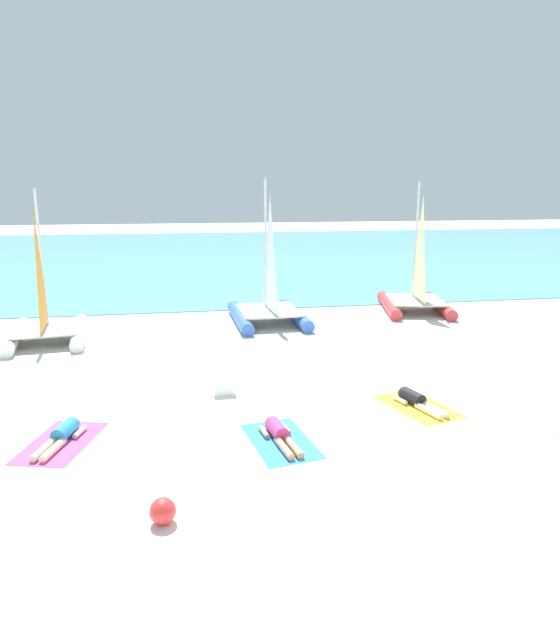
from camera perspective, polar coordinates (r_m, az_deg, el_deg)
name	(u,v)px	position (r m, az deg, el deg)	size (l,w,h in m)	color
ground_plane	(259,324)	(19.67, -2.22, -0.46)	(120.00, 120.00, 0.00)	white
ocean_water	(218,253)	(41.69, -6.43, 6.88)	(120.00, 40.00, 0.05)	#5BB2C1
sailboat_white	(46,320)	(18.85, -23.09, 0.04)	(2.76, 3.89, 4.73)	white
sailboat_red	(416,293)	(22.29, 13.87, 2.77)	(3.22, 4.28, 5.01)	#CC3838
sailboat_blue	(268,302)	(19.75, -1.22, 1.86)	(2.62, 3.99, 5.09)	blue
towel_leftmost	(61,442)	(11.54, -21.75, -11.68)	(1.10, 1.90, 0.01)	#D84C99
sunbather_leftmost	(62,435)	(11.55, -21.65, -10.99)	(0.80, 1.55, 0.30)	#268CCC
towel_center_left	(281,441)	(10.81, 0.06, -12.41)	(1.10, 1.90, 0.01)	#338CD8
sunbather_center_left	(279,434)	(10.81, -0.06, -11.67)	(0.66, 1.57, 0.30)	#D83372
towel_center_right	(418,406)	(12.76, 14.07, -8.68)	(1.10, 1.90, 0.01)	yellow
sunbather_center_right	(416,400)	(12.76, 13.91, -8.06)	(0.82, 1.54, 0.30)	black
beach_ball	(163,511)	(8.57, -12.05, -18.77)	(0.39, 0.39, 0.39)	red
cooler_box	(224,387)	(13.11, -5.82, -6.89)	(0.50, 0.36, 0.36)	white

